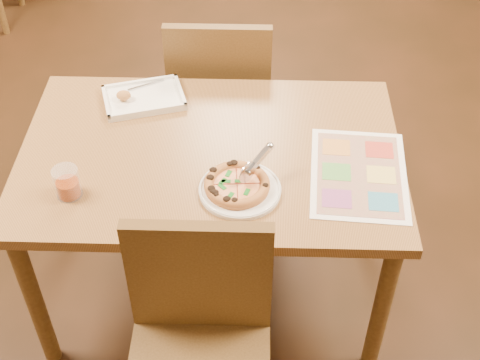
{
  "coord_description": "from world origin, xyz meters",
  "views": [
    {
      "loc": [
        0.15,
        -1.71,
        2.21
      ],
      "look_at": [
        0.11,
        -0.19,
        0.77
      ],
      "focal_mm": 50.0,
      "sensor_mm": 36.0,
      "label": 1
    }
  ],
  "objects_px": {
    "plate": "(240,190)",
    "menu": "(359,174)",
    "chair_near": "(199,327)",
    "pizza": "(237,185)",
    "pizza_cutter": "(255,163)",
    "glass_tumbler": "(67,184)",
    "appetizer_tray": "(142,99)",
    "chair_far": "(220,85)",
    "dining_table": "(211,170)"
  },
  "relations": [
    {
      "from": "pizza",
      "to": "appetizer_tray",
      "type": "xyz_separation_m",
      "value": [
        -0.37,
        0.46,
        -0.01
      ]
    },
    {
      "from": "appetizer_tray",
      "to": "pizza_cutter",
      "type": "bearing_deg",
      "value": -45.04
    },
    {
      "from": "menu",
      "to": "dining_table",
      "type": "bearing_deg",
      "value": 168.45
    },
    {
      "from": "pizza_cutter",
      "to": "menu",
      "type": "xyz_separation_m",
      "value": [
        0.34,
        0.05,
        -0.08
      ]
    },
    {
      "from": "dining_table",
      "to": "chair_near",
      "type": "distance_m",
      "value": 0.61
    },
    {
      "from": "chair_far",
      "to": "pizza_cutter",
      "type": "xyz_separation_m",
      "value": [
        0.15,
        -0.75,
        0.23
      ]
    },
    {
      "from": "pizza",
      "to": "pizza_cutter",
      "type": "xyz_separation_m",
      "value": [
        0.06,
        0.04,
        0.06
      ]
    },
    {
      "from": "chair_near",
      "to": "glass_tumbler",
      "type": "distance_m",
      "value": 0.61
    },
    {
      "from": "appetizer_tray",
      "to": "glass_tumbler",
      "type": "height_order",
      "value": "glass_tumbler"
    },
    {
      "from": "chair_near",
      "to": "menu",
      "type": "relative_size",
      "value": 1.08
    },
    {
      "from": "chair_far",
      "to": "pizza_cutter",
      "type": "height_order",
      "value": "chair_far"
    },
    {
      "from": "appetizer_tray",
      "to": "plate",
      "type": "bearing_deg",
      "value": -51.28
    },
    {
      "from": "chair_far",
      "to": "appetizer_tray",
      "type": "relative_size",
      "value": 1.41
    },
    {
      "from": "dining_table",
      "to": "appetizer_tray",
      "type": "distance_m",
      "value": 0.4
    },
    {
      "from": "plate",
      "to": "chair_near",
      "type": "bearing_deg",
      "value": -104.71
    },
    {
      "from": "dining_table",
      "to": "chair_far",
      "type": "xyz_separation_m",
      "value": [
        -0.0,
        0.6,
        -0.07
      ]
    },
    {
      "from": "dining_table",
      "to": "plate",
      "type": "height_order",
      "value": "plate"
    },
    {
      "from": "chair_far",
      "to": "glass_tumbler",
      "type": "relative_size",
      "value": 4.57
    },
    {
      "from": "pizza_cutter",
      "to": "dining_table",
      "type": "bearing_deg",
      "value": 86.38
    },
    {
      "from": "chair_near",
      "to": "appetizer_tray",
      "type": "distance_m",
      "value": 0.93
    },
    {
      "from": "dining_table",
      "to": "pizza_cutter",
      "type": "height_order",
      "value": "pizza_cutter"
    },
    {
      "from": "plate",
      "to": "pizza_cutter",
      "type": "xyz_separation_m",
      "value": [
        0.05,
        0.05,
        0.07
      ]
    },
    {
      "from": "dining_table",
      "to": "pizza_cutter",
      "type": "relative_size",
      "value": 10.8
    },
    {
      "from": "pizza_cutter",
      "to": "menu",
      "type": "relative_size",
      "value": 0.28
    },
    {
      "from": "dining_table",
      "to": "chair_near",
      "type": "bearing_deg",
      "value": -90.0
    },
    {
      "from": "chair_far",
      "to": "plate",
      "type": "distance_m",
      "value": 0.82
    },
    {
      "from": "menu",
      "to": "plate",
      "type": "bearing_deg",
      "value": -166.69
    },
    {
      "from": "chair_far",
      "to": "appetizer_tray",
      "type": "bearing_deg",
      "value": 50.45
    },
    {
      "from": "plate",
      "to": "glass_tumbler",
      "type": "height_order",
      "value": "glass_tumbler"
    },
    {
      "from": "pizza_cutter",
      "to": "glass_tumbler",
      "type": "height_order",
      "value": "pizza_cutter"
    },
    {
      "from": "chair_near",
      "to": "glass_tumbler",
      "type": "bearing_deg",
      "value": 138.77
    },
    {
      "from": "chair_near",
      "to": "plate",
      "type": "distance_m",
      "value": 0.45
    },
    {
      "from": "pizza",
      "to": "menu",
      "type": "xyz_separation_m",
      "value": [
        0.4,
        0.09,
        -0.02
      ]
    },
    {
      "from": "appetizer_tray",
      "to": "glass_tumbler",
      "type": "bearing_deg",
      "value": -108.22
    },
    {
      "from": "chair_far",
      "to": "dining_table",
      "type": "bearing_deg",
      "value": 90.0
    },
    {
      "from": "dining_table",
      "to": "menu",
      "type": "height_order",
      "value": "menu"
    },
    {
      "from": "plate",
      "to": "menu",
      "type": "distance_m",
      "value": 0.4
    },
    {
      "from": "plate",
      "to": "glass_tumbler",
      "type": "xyz_separation_m",
      "value": [
        -0.54,
        -0.03,
        0.04
      ]
    },
    {
      "from": "chair_near",
      "to": "menu",
      "type": "distance_m",
      "value": 0.72
    },
    {
      "from": "pizza",
      "to": "pizza_cutter",
      "type": "bearing_deg",
      "value": 35.95
    },
    {
      "from": "pizza",
      "to": "menu",
      "type": "relative_size",
      "value": 0.48
    },
    {
      "from": "appetizer_tray",
      "to": "menu",
      "type": "relative_size",
      "value": 0.77
    },
    {
      "from": "plate",
      "to": "menu",
      "type": "xyz_separation_m",
      "value": [
        0.39,
        0.09,
        -0.0
      ]
    },
    {
      "from": "pizza",
      "to": "menu",
      "type": "height_order",
      "value": "pizza"
    },
    {
      "from": "appetizer_tray",
      "to": "glass_tumbler",
      "type": "relative_size",
      "value": 3.25
    },
    {
      "from": "pizza",
      "to": "plate",
      "type": "bearing_deg",
      "value": -22.89
    },
    {
      "from": "plate",
      "to": "glass_tumbler",
      "type": "bearing_deg",
      "value": -176.84
    },
    {
      "from": "pizza",
      "to": "pizza_cutter",
      "type": "height_order",
      "value": "pizza_cutter"
    },
    {
      "from": "pizza_cutter",
      "to": "glass_tumbler",
      "type": "relative_size",
      "value": 1.17
    },
    {
      "from": "pizza",
      "to": "appetizer_tray",
      "type": "height_order",
      "value": "appetizer_tray"
    }
  ]
}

